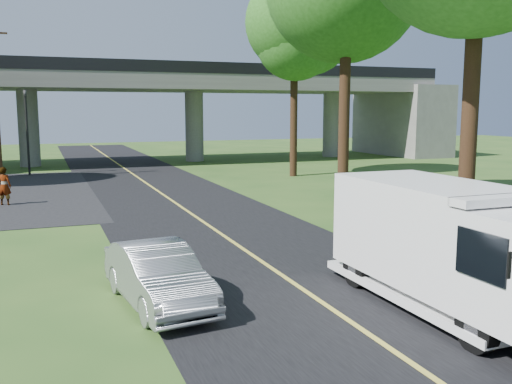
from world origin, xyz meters
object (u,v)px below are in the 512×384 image
tree_right_far (299,35)px  silver_sedan (158,275)px  pedestrian (4,186)px  step_van (449,243)px  traffic_signal (27,123)px

tree_right_far → silver_sedan: size_ratio=2.87×
silver_sedan → pedestrian: pedestrian is taller
tree_right_far → pedestrian: bearing=-161.8°
step_van → traffic_signal: bearing=105.7°
traffic_signal → pedestrian: 11.70m
tree_right_far → step_van: 24.29m
traffic_signal → tree_right_far: size_ratio=0.47×
pedestrian → traffic_signal: bearing=-72.1°
silver_sedan → pedestrian: size_ratio=2.34×
traffic_signal → tree_right_far: bearing=-22.1°
tree_right_far → traffic_signal: bearing=157.9°
traffic_signal → pedestrian: size_ratio=3.19×
tree_right_far → silver_sedan: 24.65m
tree_right_far → pedestrian: 18.46m
tree_right_far → pedestrian: size_ratio=6.73×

